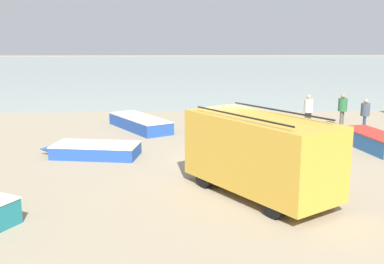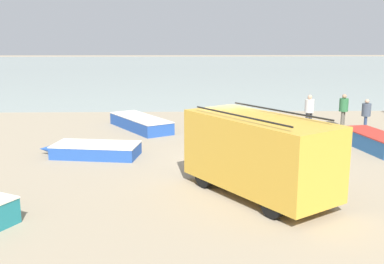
{
  "view_description": "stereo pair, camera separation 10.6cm",
  "coord_description": "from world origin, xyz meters",
  "px_view_note": "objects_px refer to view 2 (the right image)",
  "views": [
    {
      "loc": [
        -2.13,
        -15.38,
        4.52
      ],
      "look_at": [
        -1.56,
        1.22,
        1.0
      ],
      "focal_mm": 42.0,
      "sensor_mm": 36.0,
      "label": 1
    },
    {
      "loc": [
        -2.03,
        -15.38,
        4.52
      ],
      "look_at": [
        -1.56,
        1.22,
        1.0
      ],
      "focal_mm": 42.0,
      "sensor_mm": 36.0,
      "label": 2
    }
  ],
  "objects_px": {
    "fisherman_2": "(344,107)",
    "fisherman_3": "(366,112)",
    "fishing_rowboat_1": "(376,142)",
    "fisherman_1": "(309,109)",
    "fishing_rowboat_3": "(261,131)",
    "parked_van": "(258,153)",
    "fishing_rowboat_4": "(139,122)",
    "fishing_rowboat_2": "(94,150)"
  },
  "relations": [
    {
      "from": "fisherman_2",
      "to": "fisherman_3",
      "type": "relative_size",
      "value": 1.06
    },
    {
      "from": "fishing_rowboat_1",
      "to": "fisherman_1",
      "type": "xyz_separation_m",
      "value": [
        -1.55,
        4.36,
        0.7
      ]
    },
    {
      "from": "fishing_rowboat_3",
      "to": "parked_van",
      "type": "bearing_deg",
      "value": 144.95
    },
    {
      "from": "fishing_rowboat_3",
      "to": "fisherman_3",
      "type": "distance_m",
      "value": 5.49
    },
    {
      "from": "parked_van",
      "to": "fishing_rowboat_4",
      "type": "bearing_deg",
      "value": -9.87
    },
    {
      "from": "fishing_rowboat_3",
      "to": "fishing_rowboat_4",
      "type": "bearing_deg",
      "value": 43.71
    },
    {
      "from": "parked_van",
      "to": "fisherman_3",
      "type": "height_order",
      "value": "parked_van"
    },
    {
      "from": "fishing_rowboat_2",
      "to": "fisherman_1",
      "type": "xyz_separation_m",
      "value": [
        9.79,
        5.04,
        0.78
      ]
    },
    {
      "from": "fisherman_2",
      "to": "fishing_rowboat_4",
      "type": "bearing_deg",
      "value": -141.4
    },
    {
      "from": "parked_van",
      "to": "fisherman_3",
      "type": "relative_size",
      "value": 3.15
    },
    {
      "from": "fishing_rowboat_3",
      "to": "fishing_rowboat_4",
      "type": "relative_size",
      "value": 0.82
    },
    {
      "from": "fishing_rowboat_2",
      "to": "fishing_rowboat_4",
      "type": "bearing_deg",
      "value": -94.43
    },
    {
      "from": "fisherman_1",
      "to": "fishing_rowboat_3",
      "type": "bearing_deg",
      "value": -53.39
    },
    {
      "from": "fishing_rowboat_3",
      "to": "fisherman_2",
      "type": "bearing_deg",
      "value": -86.77
    },
    {
      "from": "fishing_rowboat_4",
      "to": "fisherman_3",
      "type": "bearing_deg",
      "value": -127.09
    },
    {
      "from": "parked_van",
      "to": "fisherman_1",
      "type": "relative_size",
      "value": 2.93
    },
    {
      "from": "fishing_rowboat_4",
      "to": "fisherman_1",
      "type": "distance_m",
      "value": 8.56
    },
    {
      "from": "fishing_rowboat_1",
      "to": "fisherman_2",
      "type": "xyz_separation_m",
      "value": [
        0.32,
        4.75,
        0.68
      ]
    },
    {
      "from": "fishing_rowboat_4",
      "to": "fisherman_2",
      "type": "height_order",
      "value": "fisherman_2"
    },
    {
      "from": "fisherman_1",
      "to": "fisherman_2",
      "type": "distance_m",
      "value": 1.91
    },
    {
      "from": "fisherman_1",
      "to": "fisherman_2",
      "type": "xyz_separation_m",
      "value": [
        1.87,
        0.39,
        -0.01
      ]
    },
    {
      "from": "fishing_rowboat_1",
      "to": "fishing_rowboat_3",
      "type": "height_order",
      "value": "fishing_rowboat_1"
    },
    {
      "from": "parked_van",
      "to": "fishing_rowboat_2",
      "type": "height_order",
      "value": "parked_van"
    },
    {
      "from": "fishing_rowboat_2",
      "to": "fisherman_1",
      "type": "height_order",
      "value": "fisherman_1"
    },
    {
      "from": "parked_van",
      "to": "fisherman_1",
      "type": "bearing_deg",
      "value": -57.31
    },
    {
      "from": "fisherman_1",
      "to": "fisherman_3",
      "type": "height_order",
      "value": "fisherman_1"
    },
    {
      "from": "parked_van",
      "to": "fishing_rowboat_1",
      "type": "distance_m",
      "value": 7.81
    },
    {
      "from": "fisherman_1",
      "to": "fishing_rowboat_1",
      "type": "bearing_deg",
      "value": 20.27
    },
    {
      "from": "fishing_rowboat_2",
      "to": "fisherman_2",
      "type": "xyz_separation_m",
      "value": [
        11.66,
        5.43,
        0.77
      ]
    },
    {
      "from": "fisherman_3",
      "to": "parked_van",
      "type": "bearing_deg",
      "value": 75.14
    },
    {
      "from": "fisherman_1",
      "to": "fishing_rowboat_2",
      "type": "bearing_deg",
      "value": -62.03
    },
    {
      "from": "parked_van",
      "to": "fishing_rowboat_1",
      "type": "relative_size",
      "value": 1.2
    },
    {
      "from": "fishing_rowboat_1",
      "to": "fishing_rowboat_3",
      "type": "bearing_deg",
      "value": -128.02
    },
    {
      "from": "parked_van",
      "to": "fisherman_3",
      "type": "xyz_separation_m",
      "value": [
        6.78,
        8.73,
        -0.31
      ]
    },
    {
      "from": "parked_van",
      "to": "fisherman_1",
      "type": "distance_m",
      "value": 10.43
    },
    {
      "from": "fishing_rowboat_3",
      "to": "fisherman_1",
      "type": "relative_size",
      "value": 2.41
    },
    {
      "from": "parked_van",
      "to": "fishing_rowboat_1",
      "type": "height_order",
      "value": "parked_van"
    },
    {
      "from": "parked_van",
      "to": "fisherman_3",
      "type": "distance_m",
      "value": 11.06
    },
    {
      "from": "fishing_rowboat_2",
      "to": "fisherman_3",
      "type": "height_order",
      "value": "fisherman_3"
    },
    {
      "from": "fishing_rowboat_3",
      "to": "fishing_rowboat_4",
      "type": "distance_m",
      "value": 6.21
    },
    {
      "from": "fishing_rowboat_4",
      "to": "fishing_rowboat_2",
      "type": "bearing_deg",
      "value": 135.61
    },
    {
      "from": "fisherman_2",
      "to": "fishing_rowboat_3",
      "type": "bearing_deg",
      "value": -114.35
    }
  ]
}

